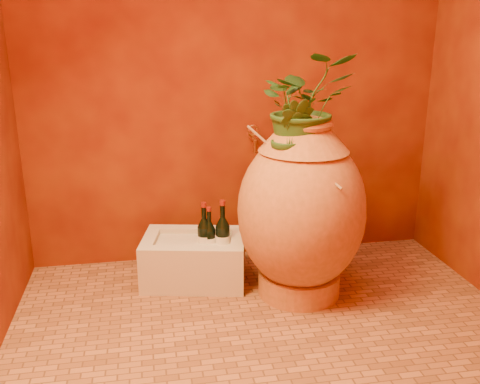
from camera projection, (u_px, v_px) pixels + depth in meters
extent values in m
plane|color=#9A5C32|center=(272.00, 337.00, 2.54)|extent=(2.50, 2.50, 0.00)
cube|color=#540F04|center=(235.00, 55.00, 3.10)|extent=(2.50, 0.02, 2.50)
cylinder|color=#BE7035|center=(299.00, 282.00, 2.94)|extent=(0.47, 0.47, 0.13)
ellipsoid|color=#BE7035|center=(301.00, 211.00, 2.82)|extent=(0.72, 0.72, 0.85)
cone|color=#BE7035|center=(304.00, 138.00, 2.70)|extent=(0.50, 0.50, 0.13)
torus|color=#BE7035|center=(304.00, 124.00, 2.68)|extent=(0.30, 0.30, 0.05)
cylinder|color=olive|center=(291.00, 164.00, 2.67)|extent=(0.41, 0.23, 0.37)
cylinder|color=olive|center=(307.00, 160.00, 2.61)|extent=(0.25, 0.37, 0.21)
cylinder|color=olive|center=(327.00, 153.00, 2.66)|extent=(0.08, 0.38, 0.21)
cube|color=beige|center=(194.00, 261.00, 3.06)|extent=(0.64, 0.50, 0.24)
cube|color=beige|center=(191.00, 230.00, 3.17)|extent=(0.58, 0.19, 0.03)
cube|color=beige|center=(197.00, 250.00, 2.88)|extent=(0.58, 0.19, 0.03)
cube|color=beige|center=(149.00, 243.00, 2.98)|extent=(0.12, 0.25, 0.03)
cube|color=beige|center=(237.00, 237.00, 3.07)|extent=(0.12, 0.25, 0.03)
cylinder|color=black|center=(223.00, 242.00, 3.02)|extent=(0.08, 0.08, 0.19)
cone|color=black|center=(223.00, 222.00, 2.98)|extent=(0.08, 0.08, 0.05)
cylinder|color=black|center=(222.00, 211.00, 2.96)|extent=(0.03, 0.03, 0.07)
cylinder|color=maroon|center=(222.00, 203.00, 2.95)|extent=(0.03, 0.03, 0.03)
cylinder|color=silver|center=(223.00, 242.00, 3.02)|extent=(0.08, 0.08, 0.09)
cylinder|color=black|center=(209.00, 243.00, 3.03)|extent=(0.07, 0.07, 0.17)
cone|color=black|center=(209.00, 226.00, 3.00)|extent=(0.07, 0.07, 0.05)
cylinder|color=black|center=(209.00, 216.00, 2.98)|extent=(0.02, 0.02, 0.07)
cylinder|color=maroon|center=(209.00, 209.00, 2.97)|extent=(0.03, 0.03, 0.02)
cylinder|color=silver|center=(209.00, 243.00, 3.03)|extent=(0.07, 0.07, 0.07)
cylinder|color=black|center=(204.00, 242.00, 3.03)|extent=(0.08, 0.08, 0.18)
cone|color=black|center=(204.00, 223.00, 3.00)|extent=(0.08, 0.08, 0.05)
cylinder|color=black|center=(204.00, 213.00, 2.98)|extent=(0.03, 0.03, 0.07)
cylinder|color=maroon|center=(204.00, 205.00, 2.97)|extent=(0.03, 0.03, 0.03)
cylinder|color=silver|center=(204.00, 242.00, 3.03)|extent=(0.08, 0.08, 0.08)
cylinder|color=#9F6624|center=(253.00, 138.00, 3.20)|extent=(0.02, 0.13, 0.02)
cylinder|color=#9F6624|center=(255.00, 147.00, 3.15)|extent=(0.02, 0.02, 0.08)
torus|color=#9F6624|center=(253.00, 130.00, 3.19)|extent=(0.07, 0.01, 0.07)
cylinder|color=#9F6624|center=(253.00, 134.00, 3.20)|extent=(0.01, 0.01, 0.05)
imported|color=#24491A|center=(304.00, 105.00, 2.67)|extent=(0.51, 0.45, 0.52)
imported|color=#24491A|center=(292.00, 136.00, 2.60)|extent=(0.26, 0.25, 0.38)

